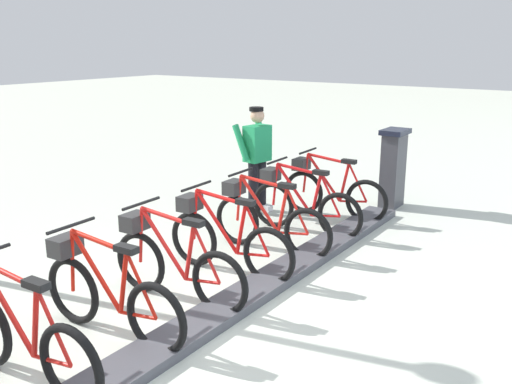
% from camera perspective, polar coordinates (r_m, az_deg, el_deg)
% --- Properties ---
extents(ground_plane, '(60.00, 60.00, 0.00)m').
position_cam_1_polar(ground_plane, '(5.54, -5.16, -13.37)').
color(ground_plane, beige).
extents(dock_rail_base, '(0.44, 8.73, 0.10)m').
position_cam_1_polar(dock_rail_base, '(5.52, -5.17, -12.92)').
color(dock_rail_base, '#47474C').
rests_on(dock_rail_base, ground).
extents(payment_kiosk, '(0.36, 0.52, 1.28)m').
position_cam_1_polar(payment_kiosk, '(9.37, 13.74, 2.50)').
color(payment_kiosk, '#38383D').
rests_on(payment_kiosk, ground).
extents(bike_docked_0, '(1.72, 0.54, 1.02)m').
position_cam_1_polar(bike_docked_0, '(8.67, 7.51, 0.19)').
color(bike_docked_0, black).
rests_on(bike_docked_0, ground).
extents(bike_docked_1, '(1.72, 0.54, 1.02)m').
position_cam_1_polar(bike_docked_1, '(7.92, 4.58, -1.15)').
color(bike_docked_1, black).
rests_on(bike_docked_1, ground).
extents(bike_docked_2, '(1.72, 0.54, 1.02)m').
position_cam_1_polar(bike_docked_2, '(7.20, 1.06, -2.77)').
color(bike_docked_2, black).
rests_on(bike_docked_2, ground).
extents(bike_docked_3, '(1.72, 0.54, 1.02)m').
position_cam_1_polar(bike_docked_3, '(6.52, -3.23, -4.72)').
color(bike_docked_3, black).
rests_on(bike_docked_3, ground).
extents(bike_docked_4, '(1.72, 0.54, 1.02)m').
position_cam_1_polar(bike_docked_4, '(5.90, -8.50, -7.06)').
color(bike_docked_4, black).
rests_on(bike_docked_4, ground).
extents(bike_docked_5, '(1.72, 0.54, 1.02)m').
position_cam_1_polar(bike_docked_5, '(5.34, -15.02, -9.84)').
color(bike_docked_5, black).
rests_on(bike_docked_5, ground).
extents(bike_docked_6, '(1.72, 0.54, 1.02)m').
position_cam_1_polar(bike_docked_6, '(4.89, -23.03, -13.02)').
color(bike_docked_6, black).
rests_on(bike_docked_6, ground).
extents(worker_near_rack, '(0.52, 0.66, 1.66)m').
position_cam_1_polar(worker_near_rack, '(8.79, 0.08, 3.73)').
color(worker_near_rack, white).
rests_on(worker_near_rack, ground).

